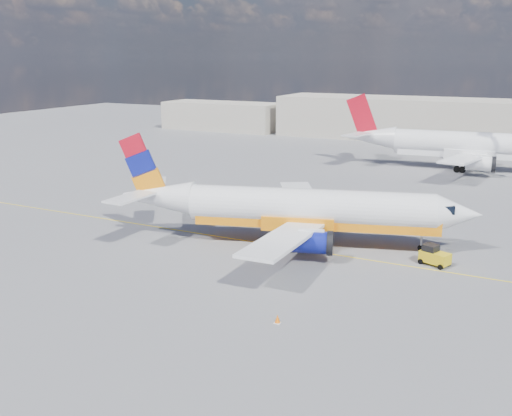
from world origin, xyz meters
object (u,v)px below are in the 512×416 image
at_px(main_jet, 299,209).
at_px(gse_tug, 434,256).
at_px(traffic_cone, 277,319).
at_px(second_jet, 469,146).

bearing_deg(main_jet, gse_tug, -16.14).
height_order(main_jet, gse_tug, main_jet).
xyz_separation_m(main_jet, traffic_cone, (4.65, -14.68, -2.89)).
bearing_deg(second_jet, main_jet, -107.63).
bearing_deg(traffic_cone, gse_tug, 65.04).
distance_m(main_jet, gse_tug, 11.72).
distance_m(second_jet, traffic_cone, 57.01).
height_order(second_jet, gse_tug, second_jet).
relative_size(second_jet, traffic_cone, 62.92).
xyz_separation_m(gse_tug, traffic_cone, (-6.82, -14.66, -0.48)).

